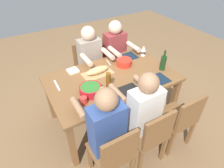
{
  "coord_description": "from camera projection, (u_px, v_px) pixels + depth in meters",
  "views": [
    {
      "loc": [
        -1.01,
        -1.73,
        2.17
      ],
      "look_at": [
        0.0,
        0.0,
        0.63
      ],
      "focal_mm": 30.28,
      "sensor_mm": 36.0,
      "label": 1
    }
  ],
  "objects": [
    {
      "name": "ground_plane",
      "position": [
        112.0,
        116.0,
        2.91
      ],
      "size": [
        8.0,
        8.0,
        0.0
      ],
      "primitive_type": "plane",
      "color": "brown"
    },
    {
      "name": "dining_table",
      "position": [
        112.0,
        82.0,
        2.51
      ],
      "size": [
        1.65,
        1.01,
        0.74
      ],
      "color": "brown",
      "rests_on": "ground_plane"
    },
    {
      "name": "chair_far_center",
      "position": [
        87.0,
        65.0,
        3.18
      ],
      "size": [
        0.4,
        0.4,
        0.85
      ],
      "color": "brown",
      "rests_on": "ground_plane"
    },
    {
      "name": "diner_far_center",
      "position": [
        91.0,
        59.0,
        2.92
      ],
      "size": [
        0.41,
        0.53,
        1.2
      ],
      "color": "#2D2D38",
      "rests_on": "ground_plane"
    },
    {
      "name": "chair_far_right",
      "position": [
        111.0,
        58.0,
        3.36
      ],
      "size": [
        0.4,
        0.4,
        0.85
      ],
      "color": "brown",
      "rests_on": "ground_plane"
    },
    {
      "name": "diner_far_right",
      "position": [
        116.0,
        52.0,
        3.1
      ],
      "size": [
        0.41,
        0.53,
        1.2
      ],
      "color": "#2D2D38",
      "rests_on": "ground_plane"
    },
    {
      "name": "chair_near_center",
      "position": [
        150.0,
        135.0,
        2.05
      ],
      "size": [
        0.4,
        0.4,
        0.85
      ],
      "color": "brown",
      "rests_on": "ground_plane"
    },
    {
      "name": "diner_near_center",
      "position": [
        142.0,
        110.0,
        2.04
      ],
      "size": [
        0.41,
        0.53,
        1.2
      ],
      "color": "#2D2D38",
      "rests_on": "ground_plane"
    },
    {
      "name": "chair_near_left",
      "position": [
        114.0,
        154.0,
        1.87
      ],
      "size": [
        0.4,
        0.4,
        0.85
      ],
      "color": "brown",
      "rests_on": "ground_plane"
    },
    {
      "name": "diner_near_left",
      "position": [
        105.0,
        127.0,
        1.86
      ],
      "size": [
        0.41,
        0.53,
        1.2
      ],
      "color": "#2D2D38",
      "rests_on": "ground_plane"
    },
    {
      "name": "chair_near_right",
      "position": [
        180.0,
        119.0,
        2.23
      ],
      "size": [
        0.4,
        0.4,
        0.85
      ],
      "color": "brown",
      "rests_on": "ground_plane"
    },
    {
      "name": "serving_bowl_greens",
      "position": [
        90.0,
        89.0,
        2.17
      ],
      "size": [
        0.26,
        0.26,
        0.09
      ],
      "color": "#B21923",
      "rests_on": "dining_table"
    },
    {
      "name": "serving_bowl_fruit",
      "position": [
        124.0,
        62.0,
        2.66
      ],
      "size": [
        0.21,
        0.21,
        0.09
      ],
      "color": "red",
      "rests_on": "dining_table"
    },
    {
      "name": "cutting_board",
      "position": [
        98.0,
        74.0,
        2.5
      ],
      "size": [
        0.41,
        0.24,
        0.02
      ],
      "primitive_type": "cube",
      "rotation": [
        0.0,
        0.0,
        0.04
      ],
      "color": "tan",
      "rests_on": "dining_table"
    },
    {
      "name": "bread_loaf",
      "position": [
        98.0,
        70.0,
        2.47
      ],
      "size": [
        0.32,
        0.12,
        0.09
      ],
      "primitive_type": "ellipsoid",
      "rotation": [
        0.0,
        0.0,
        0.04
      ],
      "color": "tan",
      "rests_on": "cutting_board"
    },
    {
      "name": "wine_bottle",
      "position": [
        163.0,
        63.0,
        2.54
      ],
      "size": [
        0.08,
        0.08,
        0.29
      ],
      "color": "#193819",
      "rests_on": "dining_table"
    },
    {
      "name": "beer_bottle",
      "position": [
        108.0,
        81.0,
        2.21
      ],
      "size": [
        0.06,
        0.06,
        0.22
      ],
      "primitive_type": "cylinder",
      "color": "brown",
      "rests_on": "dining_table"
    },
    {
      "name": "wine_glass",
      "position": [
        144.0,
        49.0,
        2.84
      ],
      "size": [
        0.08,
        0.08,
        0.17
      ],
      "color": "silver",
      "rests_on": "dining_table"
    },
    {
      "name": "fork_far_center",
      "position": [
        108.0,
        62.0,
        2.75
      ],
      "size": [
        0.04,
        0.17,
        0.01
      ],
      "primitive_type": "cube",
      "rotation": [
        0.0,
        0.0,
        -0.12
      ],
      "color": "silver",
      "rests_on": "dining_table"
    },
    {
      "name": "placemat_far_right",
      "position": [
        126.0,
        57.0,
        2.87
      ],
      "size": [
        0.32,
        0.23,
        0.01
      ],
      "primitive_type": "cube",
      "color": "#142333",
      "rests_on": "dining_table"
    },
    {
      "name": "placemat_near_center",
      "position": [
        127.0,
        92.0,
        2.22
      ],
      "size": [
        0.32,
        0.23,
        0.01
      ],
      "primitive_type": "cube",
      "color": "black",
      "rests_on": "dining_table"
    },
    {
      "name": "cup_near_left",
      "position": [
        84.0,
        100.0,
        2.05
      ],
      "size": [
        0.08,
        0.08,
        0.08
      ],
      "primitive_type": "cylinder",
      "color": "red",
      "rests_on": "dining_table"
    },
    {
      "name": "fork_near_left",
      "position": [
        80.0,
        110.0,
        1.98
      ],
      "size": [
        0.02,
        0.17,
        0.01
      ],
      "primitive_type": "cube",
      "rotation": [
        0.0,
        0.0,
        0.04
      ],
      "color": "silver",
      "rests_on": "dining_table"
    },
    {
      "name": "placemat_near_right",
      "position": [
        156.0,
        80.0,
        2.4
      ],
      "size": [
        0.32,
        0.23,
        0.01
      ],
      "primitive_type": "cube",
      "color": "#142333",
      "rests_on": "dining_table"
    },
    {
      "name": "carving_knife",
      "position": [
        57.0,
        85.0,
        2.32
      ],
      "size": [
        0.03,
        0.23,
        0.01
      ],
      "primitive_type": "cube",
      "rotation": [
        0.0,
        0.0,
        1.55
      ],
      "color": "silver",
      "rests_on": "dining_table"
    },
    {
      "name": "napkin_stack",
      "position": [
        73.0,
        71.0,
        2.56
      ],
      "size": [
        0.15,
        0.15,
        0.02
      ],
      "primitive_type": "cube",
      "rotation": [
        0.0,
        0.0,
        0.07
      ],
      "color": "white",
      "rests_on": "dining_table"
    }
  ]
}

